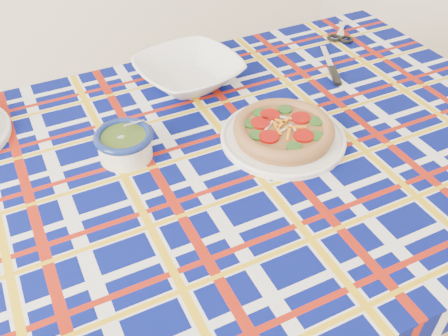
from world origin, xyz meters
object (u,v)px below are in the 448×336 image
main_focaccia_plate (284,130)px  serving_bowl (189,72)px  pesto_bowl (124,142)px  dining_table (215,187)px

main_focaccia_plate → serving_bowl: (-0.08, 0.33, 0.00)m
pesto_bowl → serving_bowl: (0.26, 0.22, -0.01)m
dining_table → main_focaccia_plate: bearing=-0.1°
dining_table → serving_bowl: 0.35m
dining_table → serving_bowl: (0.09, 0.32, 0.11)m
main_focaccia_plate → serving_bowl: serving_bowl is taller
dining_table → pesto_bowl: (-0.16, 0.11, 0.11)m
serving_bowl → main_focaccia_plate: bearing=-76.2°
pesto_bowl → main_focaccia_plate: bearing=-18.8°
serving_bowl → dining_table: bearing=-106.0°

